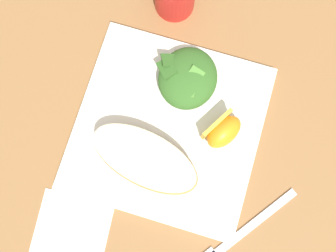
{
  "coord_description": "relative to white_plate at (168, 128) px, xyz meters",
  "views": [
    {
      "loc": [
        -0.1,
        -0.03,
        0.58
      ],
      "look_at": [
        0.0,
        0.0,
        0.03
      ],
      "focal_mm": 39.45,
      "sensor_mm": 36.0,
      "label": 1
    }
  ],
  "objects": [
    {
      "name": "ground",
      "position": [
        0.0,
        0.0,
        -0.01
      ],
      "size": [
        3.0,
        3.0,
        0.0
      ],
      "primitive_type": "plane",
      "color": "olive"
    },
    {
      "name": "white_plate",
      "position": [
        0.0,
        0.0,
        0.0
      ],
      "size": [
        0.28,
        0.28,
        0.02
      ],
      "primitive_type": "cube",
      "color": "white",
      "rests_on": "ground"
    },
    {
      "name": "cheesy_pizza_bread",
      "position": [
        -0.06,
        0.02,
        0.03
      ],
      "size": [
        0.11,
        0.18,
        0.04
      ],
      "color": "#B77F42",
      "rests_on": "white_plate"
    },
    {
      "name": "green_salad_pile",
      "position": [
        0.08,
        -0.01,
        0.03
      ],
      "size": [
        0.1,
        0.1,
        0.04
      ],
      "color": "#336023",
      "rests_on": "white_plate"
    },
    {
      "name": "orange_wedge_front",
      "position": [
        0.01,
        -0.08,
        0.03
      ],
      "size": [
        0.07,
        0.06,
        0.04
      ],
      "color": "orange",
      "rests_on": "white_plate"
    },
    {
      "name": "paper_napkin",
      "position": [
        -0.19,
        0.09,
        -0.01
      ],
      "size": [
        0.12,
        0.12,
        0.0
      ],
      "primitive_type": "cube",
      "rotation": [
        0.0,
        0.0,
        0.08
      ],
      "color": "white",
      "rests_on": "ground"
    },
    {
      "name": "metal_fork",
      "position": [
        -0.13,
        -0.15,
        -0.01
      ],
      "size": [
        0.16,
        0.13,
        0.01
      ],
      "color": "silver",
      "rests_on": "ground"
    }
  ]
}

